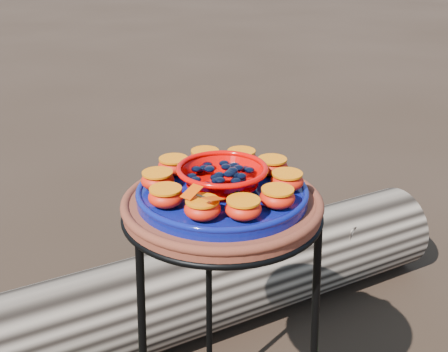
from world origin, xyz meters
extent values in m
cylinder|color=#542814|center=(0.00, 0.00, 0.72)|extent=(0.39, 0.39, 0.03)
cylinder|color=#0B0751|center=(0.00, 0.00, 0.74)|extent=(0.34, 0.34, 0.02)
ellipsoid|color=#B21C0E|center=(-0.05, -0.11, 0.77)|extent=(0.07, 0.07, 0.04)
ellipsoid|color=#B21C0E|center=(0.02, -0.13, 0.77)|extent=(0.07, 0.07, 0.04)
ellipsoid|color=#B21C0E|center=(0.09, -0.09, 0.77)|extent=(0.07, 0.07, 0.04)
ellipsoid|color=#B21C0E|center=(0.12, -0.02, 0.77)|extent=(0.07, 0.07, 0.04)
ellipsoid|color=#B21C0E|center=(0.11, 0.05, 0.77)|extent=(0.07, 0.07, 0.04)
ellipsoid|color=#B21C0E|center=(0.06, 0.11, 0.77)|extent=(0.07, 0.07, 0.04)
ellipsoid|color=#B21C0E|center=(-0.02, 0.13, 0.77)|extent=(0.07, 0.07, 0.04)
ellipsoid|color=#B21C0E|center=(-0.09, 0.09, 0.77)|extent=(0.07, 0.07, 0.04)
ellipsoid|color=#B21C0E|center=(-0.12, 0.02, 0.77)|extent=(0.07, 0.07, 0.04)
ellipsoid|color=#B21C0E|center=(-0.11, -0.05, 0.77)|extent=(0.07, 0.07, 0.04)
ellipsoid|color=#184912|center=(-0.23, 0.63, 0.08)|extent=(0.32, 0.32, 0.16)
camera|label=1|loc=(-0.17, -0.99, 1.22)|focal=45.00mm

